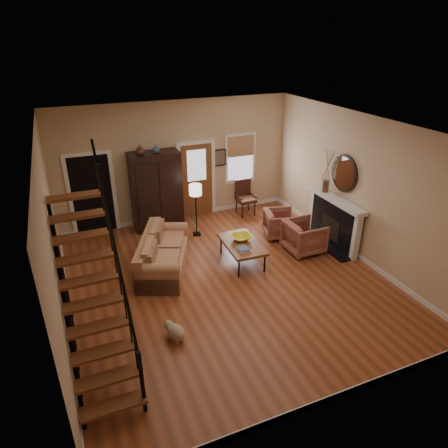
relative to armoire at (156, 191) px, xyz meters
name	(u,v)px	position (x,y,z in m)	size (l,w,h in m)	color
room	(181,191)	(0.29, -1.39, 0.46)	(7.00, 7.33, 3.30)	brown
staircase	(90,275)	(-2.08, -4.45, 0.55)	(0.94, 2.80, 3.20)	brown
fireplace	(335,217)	(3.83, -2.65, -0.31)	(0.33, 1.95, 2.30)	black
armoire	(156,191)	(0.00, 0.00, 0.00)	(1.30, 0.60, 2.10)	black
vase_a	(140,150)	(-0.35, -0.10, 1.17)	(0.24, 0.24, 0.25)	#4C2619
vase_b	(156,149)	(0.05, -0.10, 1.16)	(0.20, 0.20, 0.21)	#334C60
sofa	(164,253)	(-0.43, -2.18, -0.65)	(0.92, 2.14, 0.80)	#B77A53
coffee_table	(242,252)	(1.31, -2.60, -0.80)	(0.77, 1.32, 0.51)	brown
bowl	(241,238)	(1.36, -2.45, -0.49)	(0.45, 0.45, 0.11)	gold
books	(243,249)	(1.19, -2.90, -0.51)	(0.24, 0.33, 0.06)	beige
armchair_left	(304,237)	(2.92, -2.71, -0.66)	(0.84, 0.86, 0.79)	maroon
armchair_right	(280,224)	(2.78, -1.80, -0.69)	(0.76, 0.78, 0.71)	maroon
floor_lamp	(196,210)	(0.80, -0.87, -0.35)	(0.32, 0.32, 1.40)	black
side_chair	(246,198)	(2.55, -0.20, -0.54)	(0.54, 0.54, 1.02)	#3B1D12
dog	(176,333)	(-0.85, -4.53, -0.89)	(0.26, 0.44, 0.32)	tan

